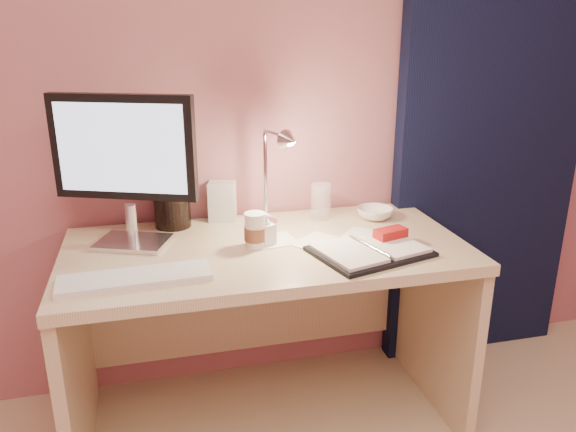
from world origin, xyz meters
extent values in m
plane|color=#AB6364|center=(0.00, 1.75, 1.25)|extent=(3.50, 0.00, 3.50)
cube|color=black|center=(1.05, 1.69, 1.10)|extent=(0.85, 0.08, 2.20)
cube|color=beige|center=(0.00, 1.38, 0.71)|extent=(1.40, 0.70, 0.04)
cube|color=beige|center=(-0.68, 1.38, 0.34)|extent=(0.04, 0.66, 0.69)
cube|color=beige|center=(0.68, 1.38, 0.34)|extent=(0.04, 0.66, 0.69)
cube|color=beige|center=(0.00, 1.71, 0.40)|extent=(1.32, 0.03, 0.55)
cube|color=silver|center=(-0.45, 1.50, 0.74)|extent=(0.29, 0.25, 0.02)
cylinder|color=silver|center=(-0.45, 1.50, 0.81)|extent=(0.04, 0.04, 0.13)
cube|color=black|center=(-0.45, 1.50, 1.08)|extent=(0.47, 0.22, 0.35)
cube|color=#B8D8FA|center=(-0.44, 1.47, 1.08)|extent=(0.41, 0.17, 0.30)
cube|color=silver|center=(-0.44, 1.19, 0.74)|extent=(0.46, 0.16, 0.02)
cube|color=black|center=(0.33, 1.22, 0.74)|extent=(0.43, 0.36, 0.01)
cube|color=white|center=(0.24, 1.20, 0.75)|extent=(0.22, 0.27, 0.01)
cube|color=white|center=(0.41, 1.25, 0.75)|extent=(0.22, 0.27, 0.01)
cube|color=#AC230E|center=(0.43, 1.29, 0.77)|extent=(0.13, 0.09, 0.03)
cube|color=white|center=(0.37, 1.39, 0.73)|extent=(0.18, 0.18, 0.00)
cube|color=white|center=(0.04, 1.42, 0.73)|extent=(0.16, 0.16, 0.00)
cube|color=white|center=(0.19, 1.35, 0.73)|extent=(0.24, 0.24, 0.00)
cylinder|color=white|center=(-0.04, 1.38, 0.79)|extent=(0.07, 0.07, 0.11)
cylinder|color=brown|center=(-0.04, 1.38, 0.78)|extent=(0.08, 0.08, 0.05)
cylinder|color=white|center=(-0.04, 1.38, 0.85)|extent=(0.07, 0.07, 0.01)
cylinder|color=white|center=(0.27, 1.61, 0.80)|extent=(0.08, 0.08, 0.14)
imported|color=silver|center=(0.48, 1.56, 0.75)|extent=(0.17, 0.17, 0.04)
imported|color=white|center=(0.00, 1.39, 0.79)|extent=(0.07, 0.07, 0.11)
cylinder|color=black|center=(-0.31, 1.66, 0.83)|extent=(0.14, 0.14, 0.19)
cube|color=beige|center=(-0.11, 1.69, 0.81)|extent=(0.12, 0.11, 0.15)
cylinder|color=silver|center=(0.04, 1.59, 0.74)|extent=(0.09, 0.09, 0.02)
cylinder|color=silver|center=(0.04, 1.59, 0.92)|extent=(0.01, 0.01, 0.34)
cone|color=silver|center=(-0.02, 1.44, 1.08)|extent=(0.09, 0.08, 0.07)
camera|label=1|loc=(-0.37, -0.42, 1.46)|focal=35.00mm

